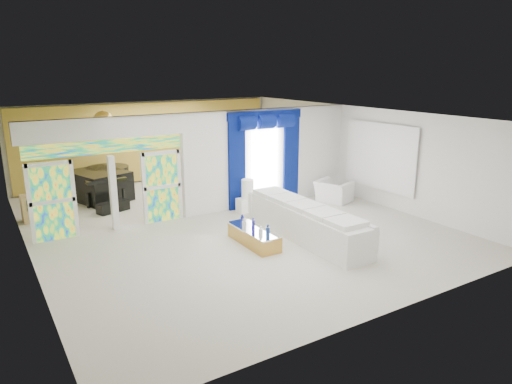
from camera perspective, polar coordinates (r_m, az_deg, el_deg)
floor at (r=13.18m, az=-3.86°, el=-3.65°), size 12.00×12.00×0.00m
dividing_wall at (r=14.69m, az=1.63°, el=4.38°), size 5.70×0.18×3.00m
dividing_header at (r=12.50m, az=-18.03°, el=7.47°), size 4.30×0.18×0.55m
stained_panel_left at (r=12.57m, az=-23.68°, el=-1.07°), size 0.95×0.04×2.00m
stained_panel_right at (r=13.22m, az=-11.45°, el=0.66°), size 0.95×0.04×2.00m
stained_transom at (r=12.57m, az=-17.85°, el=5.33°), size 4.00×0.05×0.35m
window_pane at (r=14.49m, az=1.02°, el=4.03°), size 1.00×0.02×2.30m
blue_drape_left at (r=13.96m, az=-2.37°, el=3.40°), size 0.55×0.10×2.80m
blue_drape_right at (r=15.03m, az=4.30°, el=4.20°), size 0.55×0.10×2.80m
blue_pelmet at (r=14.26m, az=1.11°, el=9.42°), size 2.60×0.12×0.25m
wall_mirror at (r=14.95m, az=14.94°, el=4.26°), size 0.04×2.70×1.90m
gold_curtains at (r=18.13m, az=-12.78°, el=6.05°), size 9.70×0.12×2.90m
white_sofa at (r=11.88m, az=6.05°, el=-3.79°), size 0.94×4.17×0.79m
coffee_table at (r=11.46m, az=-0.28°, el=-5.53°), size 0.58×1.69×0.37m
console_table at (r=14.18m, az=0.01°, el=-1.40°), size 1.23×0.41×0.41m
table_lamp at (r=13.90m, az=-1.04°, el=0.37°), size 0.36×0.36×0.58m
armchair at (r=15.22m, az=9.53°, el=0.09°), size 1.23×1.31×0.69m
grand_piano at (r=16.07m, az=-18.69°, el=0.77°), size 1.95×2.23×0.95m
piano_bench at (r=14.65m, az=-17.12°, el=-1.72°), size 1.02×0.65×0.32m
tv_console at (r=14.52m, az=-25.77°, el=-1.80°), size 0.54×0.50×0.77m
chandelier at (r=14.96m, az=-18.23°, el=8.29°), size 0.60×0.60×0.60m
decanters at (r=11.29m, az=-0.18°, el=-4.30°), size 0.17×1.27×0.28m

